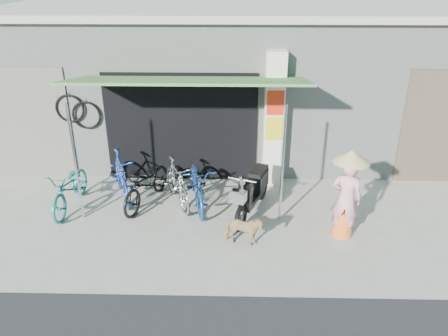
{
  "coord_description": "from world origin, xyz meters",
  "views": [
    {
      "loc": [
        -0.01,
        -6.68,
        4.53
      ],
      "look_at": [
        -0.2,
        1.0,
        1.0
      ],
      "focal_mm": 35.0,
      "sensor_mm": 36.0,
      "label": 1
    }
  ],
  "objects_px": {
    "bike_blue": "(121,176)",
    "street_dog": "(243,231)",
    "bike_navy": "(198,184)",
    "nun": "(347,194)",
    "bike_teal": "(70,188)",
    "moped": "(253,191)",
    "bike_silver": "(176,183)",
    "bike_black": "(147,184)"
  },
  "relations": [
    {
      "from": "bike_teal",
      "to": "moped",
      "type": "height_order",
      "value": "moped"
    },
    {
      "from": "bike_black",
      "to": "bike_navy",
      "type": "distance_m",
      "value": 1.06
    },
    {
      "from": "bike_teal",
      "to": "street_dog",
      "type": "height_order",
      "value": "bike_teal"
    },
    {
      "from": "bike_navy",
      "to": "nun",
      "type": "relative_size",
      "value": 1.09
    },
    {
      "from": "bike_blue",
      "to": "bike_silver",
      "type": "height_order",
      "value": "bike_blue"
    },
    {
      "from": "bike_navy",
      "to": "nun",
      "type": "distance_m",
      "value": 2.99
    },
    {
      "from": "nun",
      "to": "bike_blue",
      "type": "bearing_deg",
      "value": 3.74
    },
    {
      "from": "bike_silver",
      "to": "bike_navy",
      "type": "bearing_deg",
      "value": -26.92
    },
    {
      "from": "bike_navy",
      "to": "bike_teal",
      "type": "bearing_deg",
      "value": 173.54
    },
    {
      "from": "bike_silver",
      "to": "bike_teal",
      "type": "bearing_deg",
      "value": 162.52
    },
    {
      "from": "bike_silver",
      "to": "nun",
      "type": "distance_m",
      "value": 3.41
    },
    {
      "from": "bike_black",
      "to": "street_dog",
      "type": "height_order",
      "value": "bike_black"
    },
    {
      "from": "street_dog",
      "to": "moped",
      "type": "distance_m",
      "value": 1.19
    },
    {
      "from": "bike_navy",
      "to": "street_dog",
      "type": "relative_size",
      "value": 2.55
    },
    {
      "from": "bike_black",
      "to": "street_dog",
      "type": "relative_size",
      "value": 2.47
    },
    {
      "from": "bike_teal",
      "to": "bike_navy",
      "type": "bearing_deg",
      "value": 6.12
    },
    {
      "from": "bike_silver",
      "to": "moped",
      "type": "distance_m",
      "value": 1.61
    },
    {
      "from": "street_dog",
      "to": "moped",
      "type": "height_order",
      "value": "moped"
    },
    {
      "from": "street_dog",
      "to": "bike_teal",
      "type": "bearing_deg",
      "value": 79.87
    },
    {
      "from": "bike_silver",
      "to": "nun",
      "type": "relative_size",
      "value": 0.95
    },
    {
      "from": "bike_teal",
      "to": "bike_blue",
      "type": "xyz_separation_m",
      "value": [
        0.94,
        0.46,
        0.05
      ]
    },
    {
      "from": "moped",
      "to": "nun",
      "type": "distance_m",
      "value": 1.84
    },
    {
      "from": "bike_navy",
      "to": "street_dog",
      "type": "xyz_separation_m",
      "value": [
        0.91,
        -1.46,
        -0.18
      ]
    },
    {
      "from": "bike_silver",
      "to": "bike_navy",
      "type": "relative_size",
      "value": 0.88
    },
    {
      "from": "bike_teal",
      "to": "nun",
      "type": "relative_size",
      "value": 1.03
    },
    {
      "from": "bike_blue",
      "to": "bike_navy",
      "type": "bearing_deg",
      "value": -30.97
    },
    {
      "from": "bike_teal",
      "to": "bike_silver",
      "type": "height_order",
      "value": "bike_silver"
    },
    {
      "from": "bike_teal",
      "to": "bike_black",
      "type": "bearing_deg",
      "value": 9.36
    },
    {
      "from": "bike_black",
      "to": "bike_silver",
      "type": "height_order",
      "value": "bike_silver"
    },
    {
      "from": "street_dog",
      "to": "bike_black",
      "type": "bearing_deg",
      "value": 63.06
    },
    {
      "from": "bike_navy",
      "to": "bike_blue",
      "type": "bearing_deg",
      "value": 160.19
    },
    {
      "from": "bike_blue",
      "to": "bike_navy",
      "type": "distance_m",
      "value": 1.67
    },
    {
      "from": "bike_blue",
      "to": "street_dog",
      "type": "distance_m",
      "value": 3.1
    },
    {
      "from": "bike_teal",
      "to": "street_dog",
      "type": "bearing_deg",
      "value": -18.11
    },
    {
      "from": "moped",
      "to": "nun",
      "type": "bearing_deg",
      "value": -4.29
    },
    {
      "from": "bike_teal",
      "to": "nun",
      "type": "bearing_deg",
      "value": -7.47
    },
    {
      "from": "bike_navy",
      "to": "street_dog",
      "type": "height_order",
      "value": "bike_navy"
    },
    {
      "from": "bike_black",
      "to": "moped",
      "type": "bearing_deg",
      "value": 9.92
    },
    {
      "from": "bike_blue",
      "to": "moped",
      "type": "distance_m",
      "value": 2.84
    },
    {
      "from": "bike_blue",
      "to": "street_dog",
      "type": "bearing_deg",
      "value": -55.88
    },
    {
      "from": "street_dog",
      "to": "nun",
      "type": "xyz_separation_m",
      "value": [
        1.85,
        0.39,
        0.54
      ]
    },
    {
      "from": "bike_teal",
      "to": "moped",
      "type": "relative_size",
      "value": 0.97
    }
  ]
}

